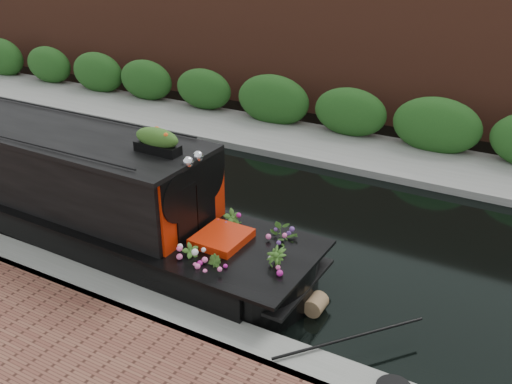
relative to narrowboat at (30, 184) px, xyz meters
The scene contains 7 objects.
ground 4.18m from the narrowboat, 29.52° to the left, with size 80.00×80.00×0.00m, color black.
near_bank_coping 3.87m from the narrowboat, 19.68° to the right, with size 40.00×0.60×0.50m, color gray.
far_bank_path 7.22m from the narrowboat, 60.14° to the left, with size 40.00×2.40×0.34m, color gray.
far_hedge 8.00m from the narrowboat, 63.37° to the left, with size 40.00×1.10×2.80m, color #21501A.
far_brick_wall 9.92m from the narrowboat, 68.83° to the left, with size 40.00×1.00×8.00m, color brown.
narrowboat is the anchor object (origin of this frame).
rope_fender 5.88m from the narrowboat, ahead, with size 0.28×0.28×0.33m, color olive.
Camera 1 is at (4.83, -8.38, 5.21)m, focal length 40.00 mm.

